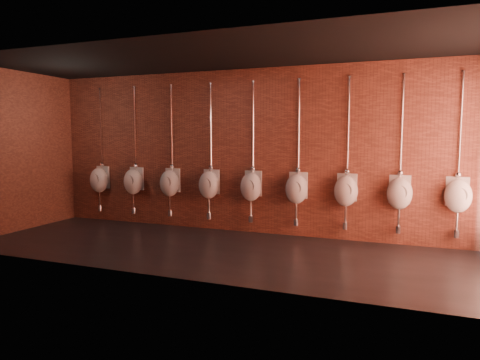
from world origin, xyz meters
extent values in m
plane|color=black|center=(0.00, 0.00, 0.00)|extent=(8.50, 8.50, 0.00)
cube|color=black|center=(0.00, 0.00, 3.20)|extent=(8.50, 3.00, 0.04)
cube|color=#964B36|center=(0.00, 1.50, 1.60)|extent=(8.50, 0.04, 3.20)
cube|color=#964B36|center=(0.00, -1.50, 1.60)|extent=(8.50, 0.04, 3.20)
cube|color=#964B36|center=(-4.25, 0.00, 1.60)|extent=(0.04, 3.00, 3.20)
ellipsoid|color=white|center=(-3.38, 1.34, 0.93)|extent=(0.46, 0.42, 0.56)
cube|color=white|center=(-3.38, 1.48, 0.98)|extent=(0.36, 0.09, 0.50)
cylinder|color=#979797|center=(-3.38, 1.20, 0.96)|extent=(0.24, 0.05, 0.24)
cylinder|color=silver|center=(-3.38, 1.46, 2.08)|extent=(0.03, 0.03, 1.75)
sphere|color=silver|center=(-3.38, 1.45, 1.27)|extent=(0.10, 0.10, 0.10)
cylinder|color=silver|center=(-3.38, 1.46, 2.95)|extent=(0.07, 0.07, 0.01)
cylinder|color=silver|center=(-3.38, 1.34, 0.53)|extent=(0.04, 0.04, 0.35)
cylinder|color=silver|center=(-3.38, 1.34, 0.30)|extent=(0.10, 0.10, 0.13)
cylinder|color=silver|center=(-3.38, 1.43, 0.30)|extent=(0.04, 0.18, 0.04)
ellipsoid|color=white|center=(-2.48, 1.34, 0.93)|extent=(0.46, 0.42, 0.56)
cube|color=white|center=(-2.48, 1.48, 0.98)|extent=(0.36, 0.09, 0.50)
cylinder|color=#979797|center=(-2.48, 1.20, 0.96)|extent=(0.24, 0.05, 0.24)
cylinder|color=silver|center=(-2.48, 1.46, 2.08)|extent=(0.03, 0.03, 1.75)
sphere|color=silver|center=(-2.48, 1.45, 1.27)|extent=(0.10, 0.10, 0.10)
cylinder|color=silver|center=(-2.48, 1.46, 2.95)|extent=(0.07, 0.07, 0.01)
cylinder|color=silver|center=(-2.48, 1.34, 0.53)|extent=(0.04, 0.04, 0.35)
cylinder|color=silver|center=(-2.48, 1.34, 0.30)|extent=(0.10, 0.10, 0.13)
cylinder|color=silver|center=(-2.48, 1.43, 0.30)|extent=(0.04, 0.18, 0.04)
ellipsoid|color=white|center=(-1.58, 1.34, 0.93)|extent=(0.46, 0.42, 0.56)
cube|color=white|center=(-1.58, 1.48, 0.98)|extent=(0.36, 0.09, 0.50)
cylinder|color=#979797|center=(-1.58, 1.20, 0.96)|extent=(0.24, 0.05, 0.24)
cylinder|color=silver|center=(-1.58, 1.46, 2.08)|extent=(0.03, 0.03, 1.75)
sphere|color=silver|center=(-1.58, 1.45, 1.27)|extent=(0.10, 0.10, 0.10)
cylinder|color=silver|center=(-1.58, 1.46, 2.95)|extent=(0.07, 0.07, 0.01)
cylinder|color=silver|center=(-1.58, 1.34, 0.53)|extent=(0.04, 0.04, 0.35)
cylinder|color=silver|center=(-1.58, 1.34, 0.30)|extent=(0.10, 0.10, 0.13)
cylinder|color=silver|center=(-1.58, 1.43, 0.30)|extent=(0.04, 0.18, 0.04)
ellipsoid|color=white|center=(-0.68, 1.34, 0.93)|extent=(0.46, 0.42, 0.56)
cube|color=white|center=(-0.68, 1.48, 0.98)|extent=(0.36, 0.09, 0.50)
cylinder|color=#979797|center=(-0.68, 1.20, 0.96)|extent=(0.24, 0.05, 0.24)
cylinder|color=silver|center=(-0.68, 1.46, 2.08)|extent=(0.03, 0.03, 1.75)
sphere|color=silver|center=(-0.68, 1.45, 1.27)|extent=(0.10, 0.10, 0.10)
cylinder|color=silver|center=(-0.68, 1.46, 2.95)|extent=(0.07, 0.07, 0.01)
cylinder|color=silver|center=(-0.68, 1.34, 0.53)|extent=(0.04, 0.04, 0.35)
cylinder|color=silver|center=(-0.68, 1.34, 0.30)|extent=(0.10, 0.10, 0.13)
cylinder|color=silver|center=(-0.68, 1.43, 0.30)|extent=(0.04, 0.18, 0.04)
ellipsoid|color=white|center=(0.22, 1.34, 0.93)|extent=(0.46, 0.42, 0.56)
cube|color=white|center=(0.22, 1.48, 0.98)|extent=(0.36, 0.09, 0.50)
cylinder|color=#979797|center=(0.22, 1.20, 0.96)|extent=(0.24, 0.05, 0.24)
cylinder|color=silver|center=(0.22, 1.46, 2.08)|extent=(0.03, 0.03, 1.75)
sphere|color=silver|center=(0.22, 1.45, 1.27)|extent=(0.10, 0.10, 0.10)
cylinder|color=silver|center=(0.22, 1.46, 2.95)|extent=(0.07, 0.07, 0.01)
cylinder|color=silver|center=(0.22, 1.34, 0.53)|extent=(0.04, 0.04, 0.35)
cylinder|color=silver|center=(0.22, 1.34, 0.30)|extent=(0.10, 0.10, 0.13)
cylinder|color=silver|center=(0.22, 1.43, 0.30)|extent=(0.04, 0.18, 0.04)
ellipsoid|color=white|center=(1.12, 1.34, 0.93)|extent=(0.46, 0.42, 0.56)
cube|color=white|center=(1.12, 1.48, 0.98)|extent=(0.36, 0.09, 0.50)
cylinder|color=#979797|center=(1.12, 1.20, 0.96)|extent=(0.24, 0.05, 0.24)
cylinder|color=silver|center=(1.12, 1.46, 2.08)|extent=(0.03, 0.03, 1.75)
sphere|color=silver|center=(1.12, 1.45, 1.27)|extent=(0.10, 0.10, 0.10)
cylinder|color=silver|center=(1.12, 1.46, 2.95)|extent=(0.07, 0.07, 0.01)
cylinder|color=silver|center=(1.12, 1.34, 0.53)|extent=(0.04, 0.04, 0.35)
cylinder|color=silver|center=(1.12, 1.34, 0.30)|extent=(0.10, 0.10, 0.13)
cylinder|color=silver|center=(1.12, 1.43, 0.30)|extent=(0.04, 0.18, 0.04)
ellipsoid|color=white|center=(2.02, 1.34, 0.93)|extent=(0.46, 0.42, 0.56)
cube|color=white|center=(2.02, 1.48, 0.98)|extent=(0.36, 0.09, 0.50)
cylinder|color=#979797|center=(2.02, 1.20, 0.96)|extent=(0.24, 0.05, 0.24)
cylinder|color=silver|center=(2.02, 1.46, 2.08)|extent=(0.03, 0.03, 1.75)
sphere|color=silver|center=(2.02, 1.45, 1.27)|extent=(0.10, 0.10, 0.10)
cylinder|color=silver|center=(2.02, 1.46, 2.95)|extent=(0.07, 0.07, 0.01)
cylinder|color=silver|center=(2.02, 1.34, 0.53)|extent=(0.04, 0.04, 0.35)
cylinder|color=silver|center=(2.02, 1.34, 0.30)|extent=(0.10, 0.10, 0.13)
cylinder|color=silver|center=(2.02, 1.43, 0.30)|extent=(0.04, 0.18, 0.04)
ellipsoid|color=white|center=(2.92, 1.34, 0.93)|extent=(0.46, 0.42, 0.56)
cube|color=white|center=(2.92, 1.48, 0.98)|extent=(0.36, 0.09, 0.50)
cylinder|color=#979797|center=(2.92, 1.20, 0.96)|extent=(0.24, 0.05, 0.24)
cylinder|color=silver|center=(2.92, 1.46, 2.08)|extent=(0.03, 0.03, 1.75)
sphere|color=silver|center=(2.92, 1.45, 1.27)|extent=(0.10, 0.10, 0.10)
cylinder|color=silver|center=(2.92, 1.46, 2.95)|extent=(0.07, 0.07, 0.01)
cylinder|color=silver|center=(2.92, 1.34, 0.53)|extent=(0.04, 0.04, 0.35)
cylinder|color=silver|center=(2.92, 1.34, 0.30)|extent=(0.10, 0.10, 0.13)
cylinder|color=silver|center=(2.92, 1.43, 0.30)|extent=(0.04, 0.18, 0.04)
ellipsoid|color=white|center=(3.82, 1.34, 0.93)|extent=(0.46, 0.42, 0.56)
cube|color=white|center=(3.82, 1.48, 0.98)|extent=(0.36, 0.09, 0.50)
cylinder|color=#979797|center=(3.82, 1.20, 0.96)|extent=(0.24, 0.05, 0.24)
cylinder|color=silver|center=(3.82, 1.46, 2.08)|extent=(0.03, 0.03, 1.75)
sphere|color=silver|center=(3.82, 1.45, 1.27)|extent=(0.10, 0.10, 0.10)
cylinder|color=silver|center=(3.82, 1.46, 2.95)|extent=(0.07, 0.07, 0.01)
cylinder|color=silver|center=(3.82, 1.34, 0.53)|extent=(0.04, 0.04, 0.35)
cylinder|color=silver|center=(3.82, 1.34, 0.30)|extent=(0.10, 0.10, 0.13)
cylinder|color=silver|center=(3.82, 1.43, 0.30)|extent=(0.04, 0.18, 0.04)
camera|label=1|loc=(2.94, -6.41, 1.90)|focal=32.00mm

